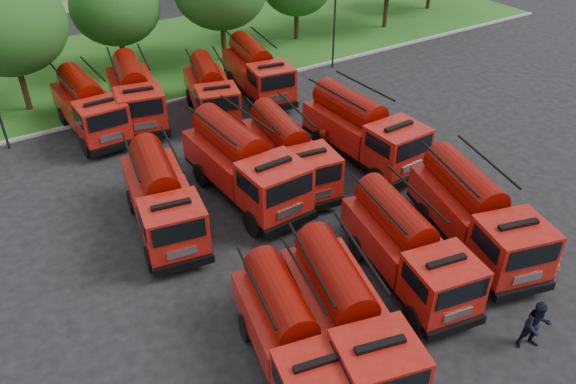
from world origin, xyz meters
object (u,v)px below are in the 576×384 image
at_px(fire_truck_8, 89,106).
at_px(firefighter_1, 530,345).
at_px(fire_truck_3, 475,213).
at_px(firefighter_5, 322,155).
at_px(firefighter_0, 549,286).
at_px(firefighter_4, 287,313).
at_px(fire_truck_10, 211,90).
at_px(fire_truck_0, 290,334).
at_px(fire_truck_5, 243,164).
at_px(fire_truck_11, 257,70).
at_px(fire_truck_6, 288,152).
at_px(firefighter_3, 482,216).
at_px(fire_truck_4, 162,197).
at_px(fire_truck_9, 135,93).
at_px(firefighter_2, 498,223).
at_px(fire_truck_2, 407,247).
at_px(fire_truck_7, 363,129).
at_px(fire_truck_1, 346,315).

distance_m(fire_truck_8, firefighter_1, 25.12).
distance_m(fire_truck_3, firefighter_5, 9.69).
relative_size(fire_truck_8, firefighter_0, 4.55).
distance_m(firefighter_1, firefighter_4, 8.54).
xyz_separation_m(fire_truck_10, firefighter_0, (4.36, -20.69, -1.53)).
height_order(fire_truck_0, firefighter_5, fire_truck_0).
distance_m(fire_truck_5, fire_truck_11, 11.70).
bearing_deg(fire_truck_6, firefighter_4, -114.68).
relative_size(firefighter_3, firefighter_5, 1.13).
height_order(fire_truck_4, fire_truck_9, fire_truck_9).
bearing_deg(firefighter_2, fire_truck_6, 53.40).
bearing_deg(fire_truck_10, fire_truck_11, 29.27).
relative_size(fire_truck_2, fire_truck_9, 0.94).
height_order(fire_truck_4, fire_truck_10, fire_truck_4).
xyz_separation_m(fire_truck_4, firefighter_1, (8.02, -13.07, -1.61)).
distance_m(fire_truck_3, firefighter_1, 5.75).
xyz_separation_m(fire_truck_5, firefighter_5, (5.35, 1.09, -1.77)).
bearing_deg(fire_truck_2, fire_truck_8, 120.35).
xyz_separation_m(fire_truck_8, firefighter_0, (11.18, -22.21, -1.62)).
xyz_separation_m(fire_truck_5, firefighter_1, (3.86, -13.38, -1.77)).
bearing_deg(firefighter_1, fire_truck_3, 90.45).
relative_size(fire_truck_0, firefighter_3, 3.80).
height_order(fire_truck_6, fire_truck_7, fire_truck_7).
bearing_deg(fire_truck_2, fire_truck_10, 100.29).
relative_size(fire_truck_8, fire_truck_10, 1.01).
bearing_deg(fire_truck_11, fire_truck_7, -78.06).
distance_m(fire_truck_6, firefighter_0, 12.82).
xyz_separation_m(fire_truck_0, fire_truck_11, (9.94, 19.37, 0.18)).
height_order(fire_truck_10, firefighter_5, fire_truck_10).
bearing_deg(fire_truck_8, firefighter_5, -45.60).
xyz_separation_m(fire_truck_5, firefighter_0, (6.98, -11.85, -1.77)).
xyz_separation_m(fire_truck_0, fire_truck_9, (2.13, 20.18, 0.21)).
height_order(fire_truck_2, fire_truck_10, fire_truck_2).
distance_m(firefighter_3, firefighter_4, 10.71).
height_order(firefighter_1, firefighter_5, firefighter_1).
height_order(fire_truck_11, firefighter_0, fire_truck_11).
relative_size(fire_truck_9, firefighter_5, 4.89).
relative_size(fire_truck_0, fire_truck_6, 0.92).
xyz_separation_m(fire_truck_9, firefighter_1, (5.30, -23.98, -1.67)).
xyz_separation_m(fire_truck_7, firefighter_5, (-1.57, 1.29, -1.72)).
height_order(fire_truck_2, firefighter_0, fire_truck_2).
relative_size(fire_truck_1, fire_truck_6, 1.02).
xyz_separation_m(fire_truck_8, firefighter_4, (1.82, -17.92, -1.62)).
relative_size(fire_truck_0, firefighter_0, 4.26).
distance_m(fire_truck_4, fire_truck_8, 10.67).
bearing_deg(firefighter_5, firefighter_0, 86.05).
xyz_separation_m(fire_truck_1, fire_truck_3, (7.89, 1.58, 0.06)).
relative_size(fire_truck_3, fire_truck_9, 1.01).
relative_size(fire_truck_9, fire_truck_10, 1.08).
bearing_deg(fire_truck_7, firefighter_5, 138.79).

